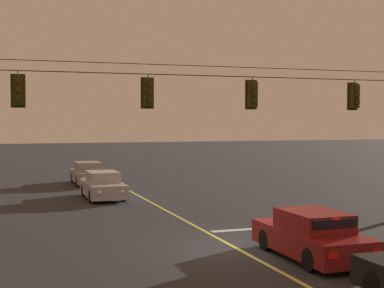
{
  "coord_description": "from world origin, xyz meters",
  "views": [
    {
      "loc": [
        -6.95,
        -16.3,
        3.96
      ],
      "look_at": [
        0.0,
        4.28,
        3.1
      ],
      "focal_mm": 53.15,
      "sensor_mm": 36.0,
      "label": 1
    }
  ],
  "objects_px": {
    "traffic_light_leftmost": "(18,90)",
    "car_oncoming_trailing": "(88,174)",
    "traffic_light_left_inner": "(148,93)",
    "traffic_light_right_inner": "(355,96)",
    "traffic_light_centre": "(253,94)",
    "car_oncoming_lead": "(103,186)",
    "car_waiting_near_lane": "(312,236)"
  },
  "relations": [
    {
      "from": "traffic_light_leftmost",
      "to": "traffic_light_left_inner",
      "type": "xyz_separation_m",
      "value": [
        4.41,
        0.0,
        0.0
      ]
    },
    {
      "from": "traffic_light_left_inner",
      "to": "car_waiting_near_lane",
      "type": "xyz_separation_m",
      "value": [
        3.53,
        -5.22,
        -4.34
      ]
    },
    {
      "from": "car_oncoming_trailing",
      "to": "car_oncoming_lead",
      "type": "bearing_deg",
      "value": -92.07
    },
    {
      "from": "traffic_light_centre",
      "to": "traffic_light_right_inner",
      "type": "distance_m",
      "value": 4.49
    },
    {
      "from": "car_waiting_near_lane",
      "to": "car_oncoming_lead",
      "type": "relative_size",
      "value": 0.98
    },
    {
      "from": "traffic_light_left_inner",
      "to": "traffic_light_right_inner",
      "type": "distance_m",
      "value": 8.53
    },
    {
      "from": "traffic_light_left_inner",
      "to": "traffic_light_centre",
      "type": "height_order",
      "value": "same"
    },
    {
      "from": "traffic_light_left_inner",
      "to": "car_oncoming_trailing",
      "type": "xyz_separation_m",
      "value": [
        0.25,
        16.63,
        -4.34
      ]
    },
    {
      "from": "traffic_light_right_inner",
      "to": "car_oncoming_lead",
      "type": "distance_m",
      "value": 13.49
    },
    {
      "from": "car_oncoming_trailing",
      "to": "traffic_light_centre",
      "type": "bearing_deg",
      "value": -77.14
    },
    {
      "from": "traffic_light_left_inner",
      "to": "car_waiting_near_lane",
      "type": "distance_m",
      "value": 7.65
    },
    {
      "from": "traffic_light_left_inner",
      "to": "car_oncoming_trailing",
      "type": "bearing_deg",
      "value": 89.15
    },
    {
      "from": "traffic_light_centre",
      "to": "car_oncoming_lead",
      "type": "bearing_deg",
      "value": 113.13
    },
    {
      "from": "car_oncoming_lead",
      "to": "traffic_light_leftmost",
      "type": "bearing_deg",
      "value": -114.86
    },
    {
      "from": "car_waiting_near_lane",
      "to": "traffic_light_centre",
      "type": "bearing_deg",
      "value": 84.39
    },
    {
      "from": "traffic_light_left_inner",
      "to": "car_oncoming_lead",
      "type": "relative_size",
      "value": 0.28
    },
    {
      "from": "car_oncoming_trailing",
      "to": "traffic_light_leftmost",
      "type": "bearing_deg",
      "value": -105.64
    },
    {
      "from": "car_waiting_near_lane",
      "to": "car_oncoming_lead",
      "type": "xyz_separation_m",
      "value": [
        -3.54,
        14.71,
        -0.0
      ]
    },
    {
      "from": "traffic_light_left_inner",
      "to": "car_oncoming_trailing",
      "type": "relative_size",
      "value": 0.28
    },
    {
      "from": "traffic_light_right_inner",
      "to": "traffic_light_left_inner",
      "type": "bearing_deg",
      "value": 180.0
    },
    {
      "from": "traffic_light_right_inner",
      "to": "car_waiting_near_lane",
      "type": "relative_size",
      "value": 0.28
    },
    {
      "from": "traffic_light_centre",
      "to": "car_oncoming_trailing",
      "type": "xyz_separation_m",
      "value": [
        -3.8,
        16.63,
        -4.34
      ]
    },
    {
      "from": "traffic_light_left_inner",
      "to": "car_oncoming_lead",
      "type": "height_order",
      "value": "traffic_light_left_inner"
    },
    {
      "from": "traffic_light_leftmost",
      "to": "car_oncoming_lead",
      "type": "bearing_deg",
      "value": 65.14
    },
    {
      "from": "car_waiting_near_lane",
      "to": "traffic_light_left_inner",
      "type": "bearing_deg",
      "value": 124.09
    },
    {
      "from": "traffic_light_leftmost",
      "to": "traffic_light_centre",
      "type": "height_order",
      "value": "same"
    },
    {
      "from": "car_waiting_near_lane",
      "to": "car_oncoming_trailing",
      "type": "height_order",
      "value": "same"
    },
    {
      "from": "traffic_light_right_inner",
      "to": "traffic_light_centre",
      "type": "bearing_deg",
      "value": 180.0
    },
    {
      "from": "car_oncoming_lead",
      "to": "car_waiting_near_lane",
      "type": "bearing_deg",
      "value": -76.46
    },
    {
      "from": "traffic_light_leftmost",
      "to": "car_oncoming_trailing",
      "type": "bearing_deg",
      "value": 74.36
    },
    {
      "from": "car_oncoming_lead",
      "to": "car_oncoming_trailing",
      "type": "distance_m",
      "value": 7.14
    },
    {
      "from": "traffic_light_centre",
      "to": "car_oncoming_lead",
      "type": "relative_size",
      "value": 0.28
    }
  ]
}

